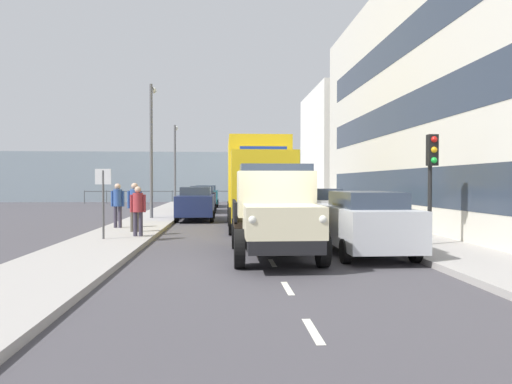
# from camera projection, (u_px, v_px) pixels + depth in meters

# --- Properties ---
(ground_plane) EXTENTS (80.00, 80.00, 0.00)m
(ground_plane) POSITION_uv_depth(u_px,v_px,m) (249.00, 224.00, 22.34)
(ground_plane) COLOR #423F44
(sidewalk_left) EXTENTS (2.55, 45.55, 0.15)m
(sidewalk_left) POSITION_uv_depth(u_px,v_px,m) (350.00, 222.00, 22.66)
(sidewalk_left) COLOR #9E9993
(sidewalk_left) RESTS_ON ground_plane
(sidewalk_right) EXTENTS (2.55, 45.55, 0.15)m
(sidewalk_right) POSITION_uv_depth(u_px,v_px,m) (145.00, 223.00, 22.01)
(sidewalk_right) COLOR #9E9993
(sidewalk_right) RESTS_ON ground_plane
(road_centreline_markings) EXTENTS (0.12, 40.68, 0.01)m
(road_centreline_markings) POSITION_uv_depth(u_px,v_px,m) (251.00, 227.00, 20.89)
(road_centreline_markings) COLOR silver
(road_centreline_markings) RESTS_ON ground_plane
(building_terrace) EXTENTS (7.17, 27.85, 11.15)m
(building_terrace) POSITION_uv_depth(u_px,v_px,m) (494.00, 93.00, 19.07)
(building_terrace) COLOR beige
(building_terrace) RESTS_ON ground_plane
(building_far_block) EXTENTS (7.16, 10.74, 9.59)m
(building_far_block) POSITION_uv_depth(u_px,v_px,m) (352.00, 149.00, 40.16)
(building_far_block) COLOR silver
(building_far_block) RESTS_ON ground_plane
(sea_horizon) EXTENTS (80.00, 0.80, 5.00)m
(sea_horizon) POSITION_uv_depth(u_px,v_px,m) (236.00, 177.00, 47.99)
(sea_horizon) COLOR #84939E
(sea_horizon) RESTS_ON ground_plane
(seawall_railing) EXTENTS (28.08, 0.08, 1.20)m
(seawall_railing) POSITION_uv_depth(u_px,v_px,m) (237.00, 193.00, 44.44)
(seawall_railing) COLOR #4C5156
(seawall_railing) RESTS_ON ground_plane
(truck_vintage_cream) EXTENTS (2.17, 5.64, 2.43)m
(truck_vintage_cream) POSITION_uv_depth(u_px,v_px,m) (275.00, 213.00, 12.19)
(truck_vintage_cream) COLOR black
(truck_vintage_cream) RESTS_ON ground_plane
(lorry_cargo_yellow) EXTENTS (2.58, 8.20, 3.87)m
(lorry_cargo_yellow) POSITION_uv_depth(u_px,v_px,m) (258.00, 180.00, 20.48)
(lorry_cargo_yellow) COLOR gold
(lorry_cargo_yellow) RESTS_ON ground_plane
(car_silver_kerbside_near) EXTENTS (1.92, 4.43, 1.72)m
(car_silver_kerbside_near) POSITION_uv_depth(u_px,v_px,m) (364.00, 222.00, 12.85)
(car_silver_kerbside_near) COLOR #B7BABF
(car_silver_kerbside_near) RESTS_ON ground_plane
(car_white_kerbside_1) EXTENTS (1.75, 4.23, 1.72)m
(car_white_kerbside_1) POSITION_uv_depth(u_px,v_px,m) (318.00, 209.00, 19.12)
(car_white_kerbside_1) COLOR white
(car_white_kerbside_1) RESTS_ON ground_plane
(car_navy_oppositeside_0) EXTENTS (1.91, 4.50, 1.72)m
(car_navy_oppositeside_0) POSITION_uv_depth(u_px,v_px,m) (196.00, 203.00, 24.50)
(car_navy_oppositeside_0) COLOR navy
(car_navy_oppositeside_0) RESTS_ON ground_plane
(car_black_oppositeside_1) EXTENTS (1.85, 4.49, 1.72)m
(car_black_oppositeside_1) POSITION_uv_depth(u_px,v_px,m) (202.00, 198.00, 31.33)
(car_black_oppositeside_1) COLOR black
(car_black_oppositeside_1) RESTS_ON ground_plane
(car_teal_oppositeside_2) EXTENTS (1.96, 4.70, 1.72)m
(car_teal_oppositeside_2) POSITION_uv_depth(u_px,v_px,m) (206.00, 195.00, 38.12)
(car_teal_oppositeside_2) COLOR #1E6670
(car_teal_oppositeside_2) RESTS_ON ground_plane
(pedestrian_couple_b) EXTENTS (0.53, 0.34, 1.68)m
(pedestrian_couple_b) POSITION_uv_depth(u_px,v_px,m) (138.00, 207.00, 15.95)
(pedestrian_couple_b) COLOR #383342
(pedestrian_couple_b) RESTS_ON sidewalk_right
(pedestrian_couple_a) EXTENTS (0.53, 0.34, 1.79)m
(pedestrian_couple_a) POSITION_uv_depth(u_px,v_px,m) (135.00, 203.00, 17.37)
(pedestrian_couple_a) COLOR #4C473D
(pedestrian_couple_a) RESTS_ON sidewalk_right
(pedestrian_in_dark_coat) EXTENTS (0.53, 0.34, 1.77)m
(pedestrian_in_dark_coat) POSITION_uv_depth(u_px,v_px,m) (118.00, 202.00, 18.91)
(pedestrian_in_dark_coat) COLOR #383342
(pedestrian_in_dark_coat) RESTS_ON sidewalk_right
(traffic_light_near) EXTENTS (0.28, 0.41, 3.20)m
(traffic_light_near) POSITION_uv_depth(u_px,v_px,m) (432.00, 165.00, 13.73)
(traffic_light_near) COLOR black
(traffic_light_near) RESTS_ON sidewalk_left
(lamp_post_promenade) EXTENTS (0.32, 1.14, 6.82)m
(lamp_post_promenade) POSITION_uv_depth(u_px,v_px,m) (152.00, 139.00, 24.25)
(lamp_post_promenade) COLOR #59595B
(lamp_post_promenade) RESTS_ON sidewalk_right
(lamp_post_far) EXTENTS (0.32, 1.14, 6.03)m
(lamp_post_far) POSITION_uv_depth(u_px,v_px,m) (175.00, 158.00, 34.96)
(lamp_post_far) COLOR #59595B
(lamp_post_far) RESTS_ON sidewalk_right
(street_sign) EXTENTS (0.50, 0.07, 2.25)m
(street_sign) POSITION_uv_depth(u_px,v_px,m) (103.00, 191.00, 15.17)
(street_sign) COLOR #4C4C4C
(street_sign) RESTS_ON sidewalk_right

